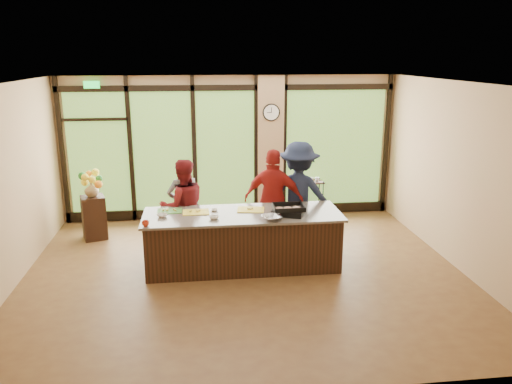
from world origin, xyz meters
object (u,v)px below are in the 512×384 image
object	(u,v)px
roasting_pan	(288,212)
flower_stand	(94,217)
cook_right	(299,195)
bar_cart	(307,194)
island_base	(243,241)
cook_left	(184,206)

from	to	relation	value
roasting_pan	flower_stand	distance (m)	3.89
cook_right	bar_cart	distance (m)	1.67
island_base	cook_left	xyz separation A→B (m)	(-0.96, 0.86, 0.39)
roasting_pan	bar_cart	bearing A→B (deg)	93.67
island_base	bar_cart	bearing A→B (deg)	55.59
island_base	cook_right	world-z (taller)	cook_right
flower_stand	bar_cart	xyz separation A→B (m)	(4.28, 0.70, 0.12)
roasting_pan	bar_cart	xyz separation A→B (m)	(0.87, 2.48, -0.43)
cook_left	roasting_pan	world-z (taller)	cook_left
cook_right	cook_left	bearing A→B (deg)	17.87
flower_stand	bar_cart	distance (m)	4.34
bar_cart	cook_left	bearing A→B (deg)	-159.14
cook_right	roasting_pan	xyz separation A→B (m)	(-0.36, -0.94, -0.00)
cook_right	flower_stand	bearing A→B (deg)	6.86
island_base	cook_left	world-z (taller)	cook_left
cook_right	bar_cart	world-z (taller)	cook_right
roasting_pan	cook_left	bearing A→B (deg)	172.52
roasting_pan	flower_stand	world-z (taller)	roasting_pan
bar_cart	flower_stand	bearing A→B (deg)	-179.92
roasting_pan	cook_right	bearing A→B (deg)	92.07
island_base	cook_right	bearing A→B (deg)	36.40
cook_left	cook_right	xyz separation A→B (m)	(2.05, -0.05, 0.14)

